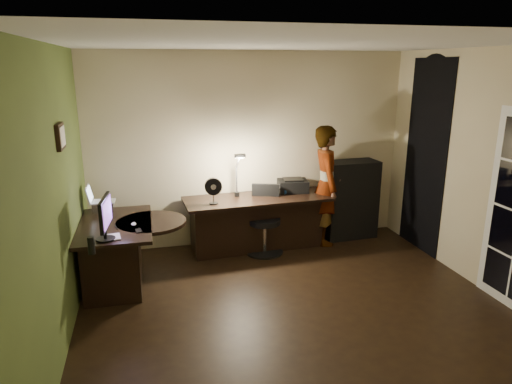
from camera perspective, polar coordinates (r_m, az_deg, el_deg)
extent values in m
cube|color=black|center=(5.09, 4.61, -14.00)|extent=(4.50, 4.00, 0.01)
cube|color=silver|center=(4.44, 5.41, 18.10)|extent=(4.50, 4.00, 0.01)
cube|color=beige|center=(6.46, -0.74, 5.29)|extent=(4.50, 0.01, 2.70)
cube|color=beige|center=(2.86, 18.11, -9.05)|extent=(4.50, 0.01, 2.70)
cube|color=beige|center=(4.42, -23.92, -0.94)|extent=(0.01, 4.00, 2.70)
cube|color=beige|center=(5.71, 26.98, 2.19)|extent=(0.01, 4.00, 2.70)
cube|color=#4A5E28|center=(4.42, -23.73, -0.93)|extent=(0.00, 4.00, 2.70)
cube|color=black|center=(6.60, 20.42, 4.08)|extent=(0.01, 0.90, 2.60)
cube|color=black|center=(4.75, -23.29, 6.39)|extent=(0.04, 0.30, 0.25)
cube|color=black|center=(5.60, -16.89, -7.46)|extent=(0.81, 1.31, 0.76)
cube|color=black|center=(6.37, 0.22, -3.94)|extent=(2.05, 0.81, 0.75)
cube|color=black|center=(6.92, 11.67, -0.91)|extent=(0.79, 0.43, 1.16)
cube|color=silver|center=(5.98, -18.56, -1.70)|extent=(0.25, 0.21, 0.10)
cube|color=silver|center=(5.94, -18.70, -0.20)|extent=(0.32, 0.30, 0.22)
cube|color=black|center=(4.95, -18.43, -3.89)|extent=(0.15, 0.50, 0.33)
ellipsoid|color=silver|center=(5.34, -15.05, -3.89)|extent=(0.06, 0.08, 0.03)
cube|color=black|center=(5.15, -14.47, -4.70)|extent=(0.08, 0.13, 0.01)
cube|color=black|center=(5.32, -17.06, -4.24)|extent=(0.04, 0.14, 0.01)
cylinder|color=black|center=(4.65, -19.91, -6.30)|extent=(0.07, 0.07, 0.17)
cube|color=silver|center=(5.04, -17.42, -5.39)|extent=(0.17, 0.22, 0.01)
cube|color=black|center=(5.94, -5.36, 0.15)|extent=(0.23, 0.14, 0.35)
cube|color=navy|center=(6.37, 2.93, 0.06)|extent=(0.20, 0.14, 0.09)
cube|color=black|center=(6.54, 4.62, 0.87)|extent=(0.45, 0.38, 0.18)
cube|color=black|center=(6.22, -2.45, 2.45)|extent=(0.28, 0.35, 0.67)
cube|color=black|center=(6.21, 1.05, -3.63)|extent=(0.66, 0.66, 0.93)
imported|color=#D8A88C|center=(6.55, 8.76, 0.80)|extent=(0.51, 0.67, 1.71)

